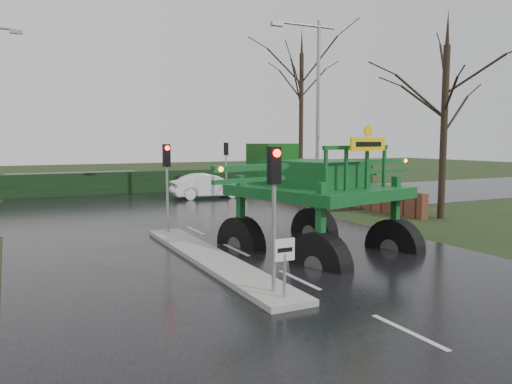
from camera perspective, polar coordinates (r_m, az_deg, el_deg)
name	(u,v)px	position (r m, az deg, el deg)	size (l,w,h in m)	color
ground	(299,281)	(13.35, 4.92, -10.05)	(140.00, 140.00, 0.00)	black
road_main	(180,224)	(22.29, -8.66, -3.61)	(14.00, 80.00, 0.02)	black
road_cross	(146,207)	(28.00, -12.45, -1.73)	(80.00, 12.00, 0.02)	black
median_island	(211,259)	(15.37, -5.19, -7.58)	(1.20, 10.00, 0.16)	gray
hedge_row	(117,183)	(35.69, -15.63, 1.01)	(44.00, 0.90, 1.50)	black
brick_wall	(308,188)	(32.11, 6.00, 0.41)	(0.40, 20.00, 1.20)	#592D1E
keep_left_sign	(285,258)	(11.19, 3.29, -7.58)	(0.50, 0.07, 1.35)	gray
traffic_signal_near	(274,188)	(11.36, 2.10, 0.48)	(0.26, 0.33, 3.52)	gray
traffic_signal_mid	(167,169)	(19.23, -10.16, 2.62)	(0.26, 0.33, 3.52)	gray
traffic_signal_far	(226,156)	(33.66, -3.44, 4.08)	(0.26, 0.33, 3.52)	gray
street_light_right	(313,97)	(27.45, 6.57, 10.74)	(3.85, 0.30, 10.00)	gray
tree_right_near	(445,107)	(24.92, 20.76, 9.06)	(5.60, 5.60, 9.64)	black
tree_right_far	(301,102)	(37.64, 5.20, 10.21)	(7.00, 7.00, 12.05)	black
crop_sprayer	(315,183)	(14.56, 6.76, 1.08)	(9.04, 6.62, 5.18)	black
white_sedan	(209,198)	(31.85, -5.45, -0.72)	(1.64, 4.71, 1.55)	white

